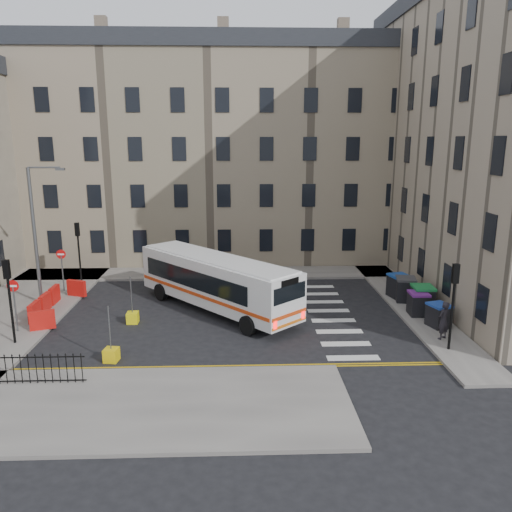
{
  "coord_description": "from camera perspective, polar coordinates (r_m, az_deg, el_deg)",
  "views": [
    {
      "loc": [
        -1.17,
        -26.84,
        9.74
      ],
      "look_at": [
        -0.16,
        1.67,
        3.0
      ],
      "focal_mm": 35.0,
      "sensor_mm": 36.0,
      "label": 1
    }
  ],
  "objects": [
    {
      "name": "pedestrian",
      "position": [
        26.12,
        20.63,
        -6.91
      ],
      "size": [
        0.83,
        0.78,
        1.9
      ],
      "primitive_type": "imported",
      "rotation": [
        0.0,
        0.0,
        3.77
      ],
      "color": "black",
      "rests_on": "pavement_east"
    },
    {
      "name": "wheelie_bin_e",
      "position": [
        32.1,
        16.02,
        -3.29
      ],
      "size": [
        1.39,
        1.51,
        1.42
      ],
      "rotation": [
        0.0,
        0.0,
        0.25
      ],
      "color": "black",
      "rests_on": "pavement_east"
    },
    {
      "name": "pavement_east",
      "position": [
        33.88,
        15.56,
        -3.78
      ],
      "size": [
        2.4,
        26.0,
        0.15
      ],
      "primitive_type": "cube",
      "color": "slate",
      "rests_on": "ground"
    },
    {
      "name": "pavement_west",
      "position": [
        32.14,
        -25.58,
        -5.56
      ],
      "size": [
        6.0,
        22.0,
        0.15
      ],
      "primitive_type": "cube",
      "color": "slate",
      "rests_on": "ground"
    },
    {
      "name": "wheelie_bin_b",
      "position": [
        29.25,
        18.05,
        -5.18
      ],
      "size": [
        1.07,
        1.21,
        1.29
      ],
      "rotation": [
        0.0,
        0.0,
        -0.04
      ],
      "color": "black",
      "rests_on": "pavement_east"
    },
    {
      "name": "pavement_north",
      "position": [
        37.05,
        -9.46,
        -2.02
      ],
      "size": [
        36.0,
        3.2,
        0.15
      ],
      "primitive_type": "cube",
      "color": "slate",
      "rests_on": "ground"
    },
    {
      "name": "roadworks_barriers",
      "position": [
        30.72,
        -22.34,
        -4.95
      ],
      "size": [
        1.66,
        6.26,
        1.0
      ],
      "color": "red",
      "rests_on": "pavement_west"
    },
    {
      "name": "wheelie_bin_a",
      "position": [
        27.83,
        20.15,
        -6.36
      ],
      "size": [
        1.26,
        1.35,
        1.22
      ],
      "rotation": [
        0.0,
        0.0,
        0.31
      ],
      "color": "black",
      "rests_on": "pavement_east"
    },
    {
      "name": "bus",
      "position": [
        28.75,
        -4.6,
        -2.8
      ],
      "size": [
        9.53,
        10.16,
        3.1
      ],
      "rotation": [
        0.0,
        0.0,
        0.73
      ],
      "color": "silver",
      "rests_on": "ground"
    },
    {
      "name": "no_entry_north",
      "position": [
        34.19,
        -21.33,
        -0.59
      ],
      "size": [
        0.6,
        0.08,
        3.0
      ],
      "color": "#595B5E",
      "rests_on": "pavement_west"
    },
    {
      "name": "bollard_chevron",
      "position": [
        23.64,
        -16.2,
        -10.8
      ],
      "size": [
        0.67,
        0.67,
        0.6
      ],
      "primitive_type": "cube",
      "rotation": [
        0.0,
        0.0,
        -0.13
      ],
      "color": "yellow",
      "rests_on": "ground"
    },
    {
      "name": "bollard_yellow",
      "position": [
        27.96,
        -13.91,
        -6.85
      ],
      "size": [
        0.61,
        0.61,
        0.6
      ],
      "primitive_type": "cube",
      "rotation": [
        0.0,
        0.0,
        0.02
      ],
      "color": "yellow",
      "rests_on": "ground"
    },
    {
      "name": "ground",
      "position": [
        28.58,
        0.44,
        -6.63
      ],
      "size": [
        120.0,
        120.0,
        0.0
      ],
      "primitive_type": "plane",
      "color": "black",
      "rests_on": "ground"
    },
    {
      "name": "wheelie_bin_c",
      "position": [
        29.95,
        18.49,
        -4.61
      ],
      "size": [
        1.23,
        1.39,
        1.46
      ],
      "rotation": [
        0.0,
        0.0,
        -0.06
      ],
      "color": "black",
      "rests_on": "pavement_east"
    },
    {
      "name": "wheelie_bin_d",
      "position": [
        31.47,
        16.69,
        -3.64
      ],
      "size": [
        1.36,
        1.49,
        1.44
      ],
      "rotation": [
        0.0,
        0.0,
        -0.19
      ],
      "color": "black",
      "rests_on": "pavement_east"
    },
    {
      "name": "traffic_light_nw",
      "position": [
        35.72,
        -19.65,
        1.42
      ],
      "size": [
        0.28,
        0.22,
        4.1
      ],
      "color": "black",
      "rests_on": "pavement_west"
    },
    {
      "name": "streetlamp",
      "position": [
        31.64,
        -23.98,
        2.3
      ],
      "size": [
        0.5,
        0.22,
        8.14
      ],
      "color": "#595B5E",
      "rests_on": "pavement_west"
    },
    {
      "name": "traffic_light_sw",
      "position": [
        26.19,
        -26.42,
        -3.34
      ],
      "size": [
        0.28,
        0.22,
        4.1
      ],
      "color": "black",
      "rests_on": "pavement_west"
    },
    {
      "name": "pavement_sw",
      "position": [
        20.27,
        -19.24,
        -15.99
      ],
      "size": [
        20.0,
        6.0,
        0.15
      ],
      "primitive_type": "cube",
      "color": "slate",
      "rests_on": "ground"
    },
    {
      "name": "traffic_light_east",
      "position": [
        24.46,
        21.67,
        -3.99
      ],
      "size": [
        0.28,
        0.22,
        4.1
      ],
      "color": "black",
      "rests_on": "pavement_east"
    },
    {
      "name": "no_entry_south",
      "position": [
        27.92,
        -25.95,
        -4.02
      ],
      "size": [
        0.6,
        0.08,
        3.0
      ],
      "color": "#595B5E",
      "rests_on": "pavement_west"
    },
    {
      "name": "terrace_north",
      "position": [
        42.76,
        -10.08,
        11.59
      ],
      "size": [
        38.3,
        10.8,
        17.2
      ],
      "color": "gray",
      "rests_on": "ground"
    }
  ]
}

